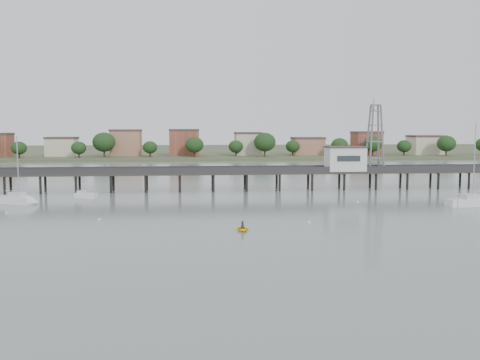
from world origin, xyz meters
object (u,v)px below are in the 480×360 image
(pier, at_px, (229,173))
(sailboat_d, at_px, (478,202))
(sailboat_b, at_px, (23,200))
(lattice_tower, at_px, (375,138))
(white_tender, at_px, (85,196))
(yellow_dinghy, at_px, (242,231))

(pier, bearing_deg, sailboat_d, -32.79)
(sailboat_b, xyz_separation_m, sailboat_d, (77.93, -9.59, -0.01))
(sailboat_b, bearing_deg, sailboat_d, 18.92)
(pier, xyz_separation_m, lattice_tower, (31.50, 0.00, 7.31))
(lattice_tower, xyz_separation_m, sailboat_b, (-68.95, -16.49, -10.45))
(pier, bearing_deg, sailboat_b, -156.24)
(lattice_tower, distance_m, white_tender, 61.27)
(white_tender, bearing_deg, pier, 37.01)
(lattice_tower, xyz_separation_m, sailboat_d, (8.99, -26.08, -10.47))
(sailboat_b, height_order, yellow_dinghy, sailboat_b)
(sailboat_d, bearing_deg, lattice_tower, 99.12)
(sailboat_d, xyz_separation_m, white_tender, (-68.60, 16.73, -0.15))
(white_tender, xyz_separation_m, yellow_dinghy, (26.25, -35.08, -0.48))
(pier, relative_size, sailboat_b, 11.96)
(pier, height_order, sailboat_d, sailboat_d)
(lattice_tower, bearing_deg, sailboat_b, -166.55)
(lattice_tower, height_order, white_tender, lattice_tower)
(white_tender, distance_m, yellow_dinghy, 43.81)
(sailboat_b, xyz_separation_m, yellow_dinghy, (35.58, -27.94, -0.65))
(sailboat_d, height_order, yellow_dinghy, sailboat_d)
(lattice_tower, height_order, yellow_dinghy, lattice_tower)
(yellow_dinghy, bearing_deg, white_tender, 126.37)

